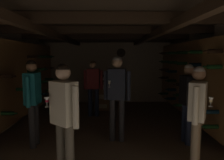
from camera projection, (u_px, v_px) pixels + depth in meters
name	position (u px, v px, depth m)	size (l,w,h in m)	color
ground_plane	(105.00, 133.00, 4.66)	(8.40, 8.40, 0.00)	#7A6651
room_shell	(105.00, 69.00, 4.77)	(4.72, 6.52, 2.41)	beige
wine_crate_stack	(102.00, 96.00, 6.66)	(0.52, 0.35, 0.90)	olive
display_bottle	(103.00, 78.00, 6.55)	(0.08, 0.08, 0.35)	black
person_host_center	(117.00, 90.00, 4.13)	(0.53, 0.33, 1.71)	#2D2D33
person_guest_mid_right	(188.00, 96.00, 4.04)	(0.35, 0.54, 1.56)	#232D4C
person_guest_near_left	(64.00, 112.00, 2.79)	(0.46, 0.38, 1.61)	#4C473D
person_guest_rear_center	(93.00, 83.00, 5.87)	(0.54, 0.23, 1.59)	#232D4C
person_guest_near_right	(197.00, 109.00, 3.07)	(0.36, 0.48, 1.57)	brown
person_guest_mid_left	(33.00, 95.00, 3.90)	(0.32, 0.54, 1.64)	#2D2D33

